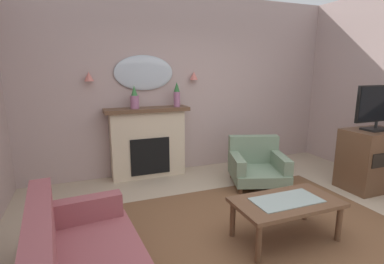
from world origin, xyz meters
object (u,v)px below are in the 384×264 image
object	(u,v)px
mantel_vase_centre	(177,95)
armchair_near_fireplace	(257,164)
wall_mirror	(144,73)
mantel_vase_left	(135,99)
fireplace	(148,143)
coffee_table	(286,205)
tv_cabinet	(370,159)
tv_flatscreen	(379,106)
wall_sconce_right	(194,76)
wall_sconce_left	(89,77)

from	to	relation	value
mantel_vase_centre	armchair_near_fireplace	distance (m)	1.71
wall_mirror	mantel_vase_left	bearing A→B (deg)	-139.64
fireplace	coffee_table	bearing A→B (deg)	-69.20
tv_cabinet	wall_mirror	bearing A→B (deg)	148.06
coffee_table	tv_flatscreen	bearing A→B (deg)	17.39
fireplace	tv_flatscreen	world-z (taller)	tv_flatscreen
tv_flatscreen	coffee_table	bearing A→B (deg)	-162.61
fireplace	mantel_vase_centre	size ratio (longest dim) A/B	3.35
wall_mirror	fireplace	bearing A→B (deg)	-90.00
fireplace	wall_sconce_right	distance (m)	1.38
wall_sconce_left	coffee_table	size ratio (longest dim) A/B	0.13
armchair_near_fireplace	wall_mirror	bearing A→B (deg)	145.12
armchair_near_fireplace	wall_sconce_left	bearing A→B (deg)	156.94
wall_mirror	coffee_table	xyz separation A→B (m)	(0.90, -2.52, -1.33)
wall_sconce_left	armchair_near_fireplace	xyz separation A→B (m)	(2.37, -1.01, -1.35)
fireplace	tv_cabinet	bearing A→B (deg)	-29.93
wall_sconce_left	coffee_table	distance (m)	3.29
coffee_table	tv_cabinet	size ratio (longest dim) A/B	1.22
wall_sconce_right	armchair_near_fireplace	distance (m)	1.81
fireplace	wall_sconce_left	size ratio (longest dim) A/B	9.71
coffee_table	tv_flatscreen	size ratio (longest dim) A/B	1.31
fireplace	wall_sconce_left	bearing A→B (deg)	173.84
tv_cabinet	tv_flatscreen	bearing A→B (deg)	-90.00
mantel_vase_centre	mantel_vase_left	bearing A→B (deg)	-180.00
wall_mirror	coffee_table	size ratio (longest dim) A/B	0.87
tv_cabinet	tv_flatscreen	world-z (taller)	tv_flatscreen
fireplace	armchair_near_fireplace	distance (m)	1.79
wall_mirror	armchair_near_fireplace	world-z (taller)	wall_mirror
fireplace	tv_cabinet	distance (m)	3.43
wall_sconce_right	tv_flatscreen	xyz separation A→B (m)	(2.12, -1.82, -0.41)
mantel_vase_left	armchair_near_fireplace	bearing A→B (deg)	-27.33
coffee_table	fireplace	bearing A→B (deg)	110.80
coffee_table	tv_flatscreen	xyz separation A→B (m)	(2.07, 0.65, 0.86)
wall_sconce_right	armchair_near_fireplace	bearing A→B (deg)	-56.52
tv_flatscreen	mantel_vase_left	bearing A→B (deg)	151.76
fireplace	armchair_near_fireplace	size ratio (longest dim) A/B	1.32
wall_sconce_right	armchair_near_fireplace	size ratio (longest dim) A/B	0.14
wall_mirror	wall_sconce_right	bearing A→B (deg)	-3.37
mantel_vase_left	tv_cabinet	world-z (taller)	mantel_vase_left
armchair_near_fireplace	tv_flatscreen	distance (m)	1.91
wall_sconce_right	tv_flatscreen	world-z (taller)	wall_sconce_right
mantel_vase_left	wall_sconce_left	distance (m)	0.75
tv_cabinet	tv_flatscreen	distance (m)	0.80
fireplace	mantel_vase_centre	bearing A→B (deg)	-3.24
armchair_near_fireplace	tv_cabinet	world-z (taller)	tv_cabinet
wall_sconce_left	tv_cabinet	xyz separation A→B (m)	(3.82, -1.80, -1.21)
mantel_vase_left	mantel_vase_centre	world-z (taller)	mantel_vase_centre
mantel_vase_left	wall_sconce_left	world-z (taller)	wall_sconce_left
wall_sconce_left	wall_sconce_right	xyz separation A→B (m)	(1.70, 0.00, 0.00)
wall_mirror	tv_flatscreen	bearing A→B (deg)	-32.23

